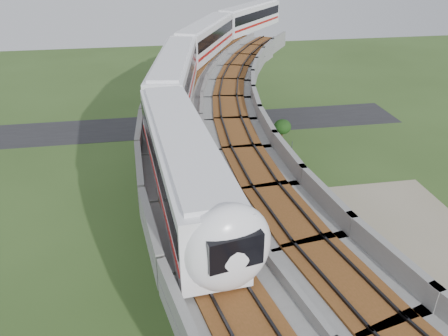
# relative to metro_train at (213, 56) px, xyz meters

# --- Properties ---
(ground) EXTENTS (160.00, 160.00, 0.00)m
(ground) POSITION_rel_metro_train_xyz_m (-2.66, -16.46, -12.31)
(ground) COLOR #334D1F
(ground) RESTS_ON ground
(dirt_lot) EXTENTS (18.00, 26.00, 0.04)m
(dirt_lot) POSITION_rel_metro_train_xyz_m (11.34, -18.46, -12.29)
(dirt_lot) COLOR gray
(dirt_lot) RESTS_ON ground
(asphalt_road) EXTENTS (60.00, 8.00, 0.03)m
(asphalt_road) POSITION_rel_metro_train_xyz_m (-2.66, 13.54, -12.29)
(asphalt_road) COLOR #232326
(asphalt_road) RESTS_ON ground
(viaduct) EXTENTS (19.58, 73.98, 11.40)m
(viaduct) POSITION_rel_metro_train_xyz_m (1.18, -16.46, -3.26)
(viaduct) COLOR #99968E
(viaduct) RESTS_ON ground
(metro_train) EXTENTS (20.88, 58.88, 3.64)m
(metro_train) POSITION_rel_metro_train_xyz_m (0.00, 0.00, 0.00)
(metro_train) COLOR white
(metro_train) RESTS_ON ground
(fence) EXTENTS (3.87, 38.73, 1.50)m
(fence) POSITION_rel_metro_train_xyz_m (7.09, -16.46, -11.56)
(fence) COLOR #2D382D
(fence) RESTS_ON ground
(tree_0) EXTENTS (2.11, 2.11, 2.96)m
(tree_0) POSITION_rel_metro_train_xyz_m (9.27, 5.95, -10.25)
(tree_0) COLOR #382314
(tree_0) RESTS_ON ground
(tree_1) EXTENTS (2.99, 2.99, 3.21)m
(tree_1) POSITION_rel_metro_train_xyz_m (6.55, 0.34, -10.38)
(tree_1) COLOR #382314
(tree_1) RESTS_ON ground
(tree_2) EXTENTS (2.86, 2.86, 3.38)m
(tree_2) POSITION_rel_metro_train_xyz_m (3.48, -10.07, -10.15)
(tree_2) COLOR #382314
(tree_2) RESTS_ON ground
(tree_3) EXTENTS (2.83, 2.83, 3.36)m
(tree_3) POSITION_rel_metro_train_xyz_m (3.95, -17.94, -10.15)
(tree_3) COLOR #382314
(tree_3) RESTS_ON ground
(tree_4) EXTENTS (2.01, 2.01, 2.36)m
(tree_4) POSITION_rel_metro_train_xyz_m (5.13, -23.79, -10.81)
(tree_4) COLOR #382314
(tree_4) RESTS_ON ground
(car_white) EXTENTS (2.95, 3.59, 1.15)m
(car_white) POSITION_rel_metro_train_xyz_m (10.31, -23.57, -11.69)
(car_white) COLOR white
(car_white) RESTS_ON dirt_lot
(car_dark) EXTENTS (4.58, 1.96, 1.32)m
(car_dark) POSITION_rel_metro_train_xyz_m (8.23, -10.22, -11.61)
(car_dark) COLOR black
(car_dark) RESTS_ON dirt_lot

